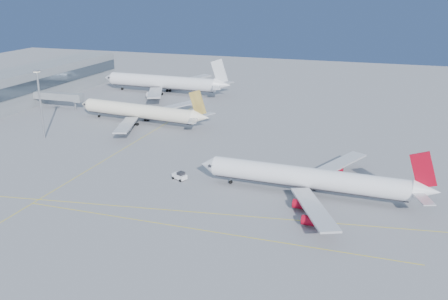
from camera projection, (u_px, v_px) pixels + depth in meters
ground at (205, 202)px, 122.86m from camera, size 500.00×500.00×0.00m
terminal at (37, 83)px, 231.40m from camera, size 18.40×110.00×15.00m
jet_bridge at (60, 97)px, 213.91m from camera, size 23.60×3.60×6.90m
taxiway_lines at (162, 186)px, 132.97m from camera, size 118.86×140.00×0.02m
airliner_virgin at (312, 179)px, 125.53m from camera, size 60.44×54.31×14.92m
airliner_etihad at (142, 111)px, 191.21m from camera, size 58.47×53.66×15.26m
airliner_third at (165, 82)px, 243.24m from camera, size 68.69×63.36×18.44m
pushback_tug at (180, 176)px, 136.77m from camera, size 4.63×3.79×2.33m
light_mast at (40, 99)px, 169.43m from camera, size 2.06×2.06×23.83m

